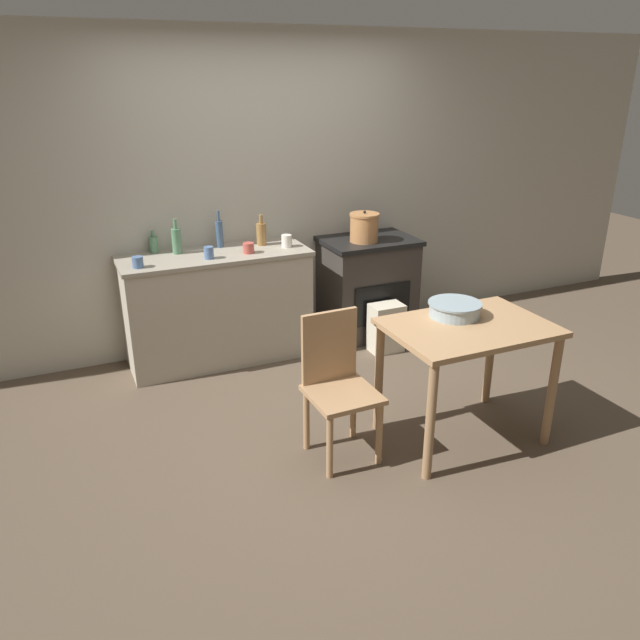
{
  "coord_description": "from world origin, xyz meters",
  "views": [
    {
      "loc": [
        -1.66,
        -3.34,
        2.23
      ],
      "look_at": [
        0.0,
        0.39,
        0.58
      ],
      "focal_mm": 35.0,
      "sensor_mm": 36.0,
      "label": 1
    }
  ],
  "objects_px": {
    "mixing_bowl_large": "(455,309)",
    "bottle_mid_left": "(177,240)",
    "work_table": "(467,344)",
    "cup_mid_right": "(209,253)",
    "stove": "(367,286)",
    "chair": "(337,382)",
    "cup_center": "(287,241)",
    "stock_pot": "(364,227)",
    "bottle_center_left": "(219,233)",
    "bottle_far_left": "(261,233)",
    "flour_sack": "(386,328)",
    "bottle_left": "(153,244)",
    "cup_center_right": "(248,248)",
    "cup_right": "(138,262)"
  },
  "relations": [
    {
      "from": "bottle_far_left",
      "to": "cup_center",
      "type": "xyz_separation_m",
      "value": [
        0.16,
        -0.14,
        -0.05
      ]
    },
    {
      "from": "stove",
      "to": "work_table",
      "type": "bearing_deg",
      "value": -98.06
    },
    {
      "from": "stove",
      "to": "stock_pot",
      "type": "height_order",
      "value": "stock_pot"
    },
    {
      "from": "bottle_mid_left",
      "to": "stock_pot",
      "type": "bearing_deg",
      "value": -7.15
    },
    {
      "from": "bottle_far_left",
      "to": "chair",
      "type": "bearing_deg",
      "value": -94.0
    },
    {
      "from": "chair",
      "to": "stock_pot",
      "type": "xyz_separation_m",
      "value": [
        0.97,
        1.53,
        0.52
      ]
    },
    {
      "from": "stove",
      "to": "mixing_bowl_large",
      "type": "bearing_deg",
      "value": -98.81
    },
    {
      "from": "chair",
      "to": "cup_center",
      "type": "xyz_separation_m",
      "value": [
        0.28,
        1.55,
        0.47
      ]
    },
    {
      "from": "mixing_bowl_large",
      "to": "bottle_mid_left",
      "type": "height_order",
      "value": "bottle_mid_left"
    },
    {
      "from": "flour_sack",
      "to": "bottle_left",
      "type": "relative_size",
      "value": 2.38
    },
    {
      "from": "work_table",
      "to": "bottle_center_left",
      "type": "height_order",
      "value": "bottle_center_left"
    },
    {
      "from": "chair",
      "to": "stove",
      "type": "bearing_deg",
      "value": 55.27
    },
    {
      "from": "stove",
      "to": "cup_right",
      "type": "xyz_separation_m",
      "value": [
        -1.95,
        -0.14,
        0.5
      ]
    },
    {
      "from": "stock_pot",
      "to": "cup_right",
      "type": "xyz_separation_m",
      "value": [
        -1.87,
        -0.07,
        -0.06
      ]
    },
    {
      "from": "mixing_bowl_large",
      "to": "cup_mid_right",
      "type": "height_order",
      "value": "cup_mid_right"
    },
    {
      "from": "bottle_left",
      "to": "cup_center",
      "type": "bearing_deg",
      "value": -14.89
    },
    {
      "from": "work_table",
      "to": "cup_mid_right",
      "type": "bearing_deg",
      "value": 125.41
    },
    {
      "from": "work_table",
      "to": "cup_center",
      "type": "xyz_separation_m",
      "value": [
        -0.52,
        1.73,
        0.29
      ]
    },
    {
      "from": "chair",
      "to": "flour_sack",
      "type": "relative_size",
      "value": 2.15
    },
    {
      "from": "bottle_center_left",
      "to": "mixing_bowl_large",
      "type": "bearing_deg",
      "value": -60.46
    },
    {
      "from": "bottle_left",
      "to": "cup_mid_right",
      "type": "distance_m",
      "value": 0.49
    },
    {
      "from": "flour_sack",
      "to": "cup_right",
      "type": "bearing_deg",
      "value": 171.67
    },
    {
      "from": "stove",
      "to": "cup_right",
      "type": "distance_m",
      "value": 2.02
    },
    {
      "from": "stock_pot",
      "to": "bottle_left",
      "type": "relative_size",
      "value": 1.51
    },
    {
      "from": "work_table",
      "to": "flour_sack",
      "type": "relative_size",
      "value": 2.38
    },
    {
      "from": "bottle_left",
      "to": "bottle_center_left",
      "type": "relative_size",
      "value": 0.59
    },
    {
      "from": "stock_pot",
      "to": "mixing_bowl_large",
      "type": "relative_size",
      "value": 0.79
    },
    {
      "from": "cup_center_right",
      "to": "bottle_mid_left",
      "type": "bearing_deg",
      "value": 157.08
    },
    {
      "from": "bottle_far_left",
      "to": "cup_right",
      "type": "bearing_deg",
      "value": -167.07
    },
    {
      "from": "stock_pot",
      "to": "bottle_left",
      "type": "distance_m",
      "value": 1.72
    },
    {
      "from": "work_table",
      "to": "bottle_center_left",
      "type": "xyz_separation_m",
      "value": [
        -1.01,
        1.95,
        0.36
      ]
    },
    {
      "from": "bottle_center_left",
      "to": "flour_sack",
      "type": "bearing_deg",
      "value": -25.59
    },
    {
      "from": "stove",
      "to": "chair",
      "type": "bearing_deg",
      "value": -123.42
    },
    {
      "from": "cup_center_right",
      "to": "cup_right",
      "type": "distance_m",
      "value": 0.85
    },
    {
      "from": "bottle_left",
      "to": "bottle_center_left",
      "type": "height_order",
      "value": "bottle_center_left"
    },
    {
      "from": "bottle_mid_left",
      "to": "work_table",
      "type": "bearing_deg",
      "value": -54.28
    },
    {
      "from": "mixing_bowl_large",
      "to": "cup_mid_right",
      "type": "relative_size",
      "value": 3.61
    },
    {
      "from": "flour_sack",
      "to": "bottle_left",
      "type": "distance_m",
      "value": 2.01
    },
    {
      "from": "flour_sack",
      "to": "cup_right",
      "type": "distance_m",
      "value": 2.07
    },
    {
      "from": "bottle_left",
      "to": "cup_mid_right",
      "type": "relative_size",
      "value": 1.88
    },
    {
      "from": "mixing_bowl_large",
      "to": "stove",
      "type": "bearing_deg",
      "value": 81.19
    },
    {
      "from": "bottle_center_left",
      "to": "cup_mid_right",
      "type": "bearing_deg",
      "value": -119.62
    },
    {
      "from": "bottle_left",
      "to": "bottle_center_left",
      "type": "xyz_separation_m",
      "value": [
        0.51,
        -0.05,
        0.05
      ]
    },
    {
      "from": "mixing_bowl_large",
      "to": "cup_center",
      "type": "bearing_deg",
      "value": 108.33
    },
    {
      "from": "bottle_far_left",
      "to": "cup_center_right",
      "type": "xyz_separation_m",
      "value": [
        -0.17,
        -0.19,
        -0.05
      ]
    },
    {
      "from": "bottle_center_left",
      "to": "chair",
      "type": "bearing_deg",
      "value": -83.23
    },
    {
      "from": "mixing_bowl_large",
      "to": "cup_center_right",
      "type": "relative_size",
      "value": 3.84
    },
    {
      "from": "stove",
      "to": "bottle_left",
      "type": "relative_size",
      "value": 5.02
    },
    {
      "from": "mixing_bowl_large",
      "to": "stock_pot",
      "type": "bearing_deg",
      "value": 83.83
    },
    {
      "from": "flour_sack",
      "to": "stock_pot",
      "type": "xyz_separation_m",
      "value": [
        -0.05,
        0.35,
        0.79
      ]
    }
  ]
}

